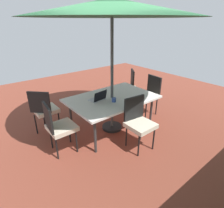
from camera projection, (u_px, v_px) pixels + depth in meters
name	position (u px, v px, depth m)	size (l,w,h in m)	color
ground_plane	(112.00, 128.00, 4.20)	(10.00, 10.00, 0.02)	brown
dining_table	(112.00, 100.00, 3.90)	(1.81, 1.22, 0.75)	silver
patio_umbrella	(112.00, 8.00, 3.19)	(3.19, 3.19, 2.59)	#4C4C4C
chair_east	(58.00, 126.00, 3.23)	(0.48, 0.47, 0.98)	beige
chair_west	(149.00, 93.00, 4.66)	(0.48, 0.47, 0.98)	beige
chair_north	(139.00, 121.00, 3.38)	(0.47, 0.48, 0.98)	beige
chair_southeast	(44.00, 108.00, 3.85)	(0.59, 0.59, 0.98)	beige
chair_southwest	(127.00, 85.00, 5.26)	(0.58, 0.58, 0.98)	beige
laptop	(98.00, 98.00, 3.73)	(0.35, 0.28, 0.21)	#B7B7BC
cup	(114.00, 100.00, 3.66)	(0.08, 0.08, 0.08)	#334C99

